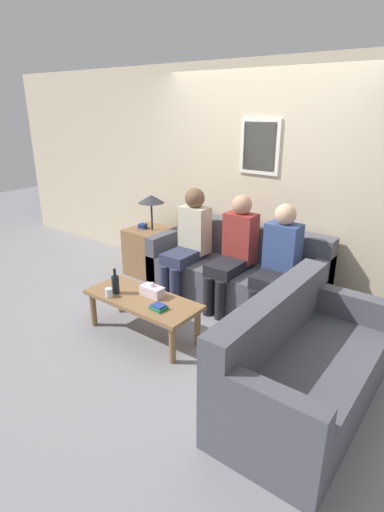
{
  "coord_description": "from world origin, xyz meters",
  "views": [
    {
      "loc": [
        2.16,
        -3.17,
        2.14
      ],
      "look_at": [
        -0.15,
        -0.15,
        0.69
      ],
      "focal_mm": 28.0,
      "sensor_mm": 36.0,
      "label": 1
    }
  ],
  "objects_px": {
    "couch_main": "(236,274)",
    "drinking_glass": "(109,293)",
    "person_left": "(189,239)",
    "teddy_bear": "(230,359)",
    "person_right": "(277,261)",
    "person_middle": "(234,249)",
    "coffee_table": "(143,303)",
    "couch_side": "(301,369)",
    "wine_bottle": "(115,284)"
  },
  "relations": [
    {
      "from": "couch_main",
      "to": "person_left",
      "type": "xyz_separation_m",
      "value": [
        -0.54,
        -0.19,
        0.38
      ]
    },
    {
      "from": "couch_main",
      "to": "couch_side",
      "type": "distance_m",
      "value": 1.78
    },
    {
      "from": "person_left",
      "to": "person_middle",
      "type": "bearing_deg",
      "value": 5.64
    },
    {
      "from": "wine_bottle",
      "to": "teddy_bear",
      "type": "xyz_separation_m",
      "value": [
        1.28,
        0.08,
        -0.37
      ]
    },
    {
      "from": "wine_bottle",
      "to": "person_left",
      "type": "relative_size",
      "value": 0.21
    },
    {
      "from": "couch_main",
      "to": "teddy_bear",
      "type": "height_order",
      "value": "couch_main"
    },
    {
      "from": "person_middle",
      "to": "person_right",
      "type": "distance_m",
      "value": 0.53
    },
    {
      "from": "couch_main",
      "to": "drinking_glass",
      "type": "height_order",
      "value": "couch_main"
    },
    {
      "from": "couch_side",
      "to": "coffee_table",
      "type": "xyz_separation_m",
      "value": [
        -1.61,
        -0.0,
        0.04
      ]
    },
    {
      "from": "couch_side",
      "to": "wine_bottle",
      "type": "bearing_deg",
      "value": 92.73
    },
    {
      "from": "couch_main",
      "to": "couch_side",
      "type": "height_order",
      "value": "same"
    },
    {
      "from": "wine_bottle",
      "to": "person_middle",
      "type": "bearing_deg",
      "value": 62.01
    },
    {
      "from": "coffee_table",
      "to": "person_left",
      "type": "bearing_deg",
      "value": 102.72
    },
    {
      "from": "wine_bottle",
      "to": "drinking_glass",
      "type": "height_order",
      "value": "wine_bottle"
    },
    {
      "from": "person_middle",
      "to": "person_left",
      "type": "bearing_deg",
      "value": -174.36
    },
    {
      "from": "coffee_table",
      "to": "person_right",
      "type": "bearing_deg",
      "value": 49.79
    },
    {
      "from": "person_middle",
      "to": "person_right",
      "type": "relative_size",
      "value": 1.01
    },
    {
      "from": "teddy_bear",
      "to": "person_middle",
      "type": "bearing_deg",
      "value": 121.24
    },
    {
      "from": "person_middle",
      "to": "couch_main",
      "type": "bearing_deg",
      "value": 106.89
    },
    {
      "from": "coffee_table",
      "to": "wine_bottle",
      "type": "xyz_separation_m",
      "value": [
        -0.27,
        -0.09,
        0.16
      ]
    },
    {
      "from": "couch_main",
      "to": "wine_bottle",
      "type": "height_order",
      "value": "couch_main"
    },
    {
      "from": "couch_side",
      "to": "drinking_glass",
      "type": "relative_size",
      "value": 18.72
    },
    {
      "from": "coffee_table",
      "to": "wine_bottle",
      "type": "height_order",
      "value": "wine_bottle"
    },
    {
      "from": "couch_main",
      "to": "wine_bottle",
      "type": "distance_m",
      "value": 1.44
    },
    {
      "from": "wine_bottle",
      "to": "person_middle",
      "type": "xyz_separation_m",
      "value": [
        0.62,
        1.17,
        0.17
      ]
    },
    {
      "from": "person_middle",
      "to": "teddy_bear",
      "type": "bearing_deg",
      "value": -58.76
    },
    {
      "from": "coffee_table",
      "to": "wine_bottle",
      "type": "relative_size",
      "value": 4.5
    },
    {
      "from": "couch_main",
      "to": "person_left",
      "type": "distance_m",
      "value": 0.68
    },
    {
      "from": "drinking_glass",
      "to": "person_right",
      "type": "bearing_deg",
      "value": 46.74
    },
    {
      "from": "couch_main",
      "to": "drinking_glass",
      "type": "distance_m",
      "value": 1.52
    },
    {
      "from": "person_left",
      "to": "teddy_bear",
      "type": "distance_m",
      "value": 1.7
    },
    {
      "from": "person_right",
      "to": "teddy_bear",
      "type": "xyz_separation_m",
      "value": [
        0.12,
        -1.05,
        -0.54
      ]
    },
    {
      "from": "coffee_table",
      "to": "teddy_bear",
      "type": "distance_m",
      "value": 1.03
    },
    {
      "from": "person_left",
      "to": "person_right",
      "type": "distance_m",
      "value": 1.11
    },
    {
      "from": "person_left",
      "to": "teddy_bear",
      "type": "bearing_deg",
      "value": -39.66
    },
    {
      "from": "couch_side",
      "to": "teddy_bear",
      "type": "relative_size",
      "value": 5.22
    },
    {
      "from": "couch_main",
      "to": "person_middle",
      "type": "xyz_separation_m",
      "value": [
        0.04,
        -0.14,
        0.36
      ]
    },
    {
      "from": "drinking_glass",
      "to": "person_left",
      "type": "distance_m",
      "value": 1.23
    },
    {
      "from": "coffee_table",
      "to": "person_left",
      "type": "height_order",
      "value": "person_left"
    },
    {
      "from": "drinking_glass",
      "to": "wine_bottle",
      "type": "bearing_deg",
      "value": 91.75
    },
    {
      "from": "couch_side",
      "to": "person_right",
      "type": "bearing_deg",
      "value": 35.05
    },
    {
      "from": "person_left",
      "to": "person_middle",
      "type": "relative_size",
      "value": 1.01
    },
    {
      "from": "couch_side",
      "to": "person_left",
      "type": "xyz_separation_m",
      "value": [
        -1.84,
        1.02,
        0.37
      ]
    },
    {
      "from": "wine_bottle",
      "to": "person_right",
      "type": "height_order",
      "value": "person_right"
    },
    {
      "from": "person_middle",
      "to": "teddy_bear",
      "type": "distance_m",
      "value": 1.37
    },
    {
      "from": "drinking_glass",
      "to": "person_right",
      "type": "height_order",
      "value": "person_right"
    },
    {
      "from": "coffee_table",
      "to": "person_middle",
      "type": "height_order",
      "value": "person_middle"
    },
    {
      "from": "couch_side",
      "to": "person_middle",
      "type": "bearing_deg",
      "value": 49.54
    },
    {
      "from": "coffee_table",
      "to": "person_left",
      "type": "relative_size",
      "value": 0.93
    },
    {
      "from": "wine_bottle",
      "to": "couch_side",
      "type": "bearing_deg",
      "value": 2.73
    }
  ]
}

